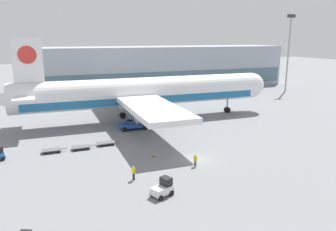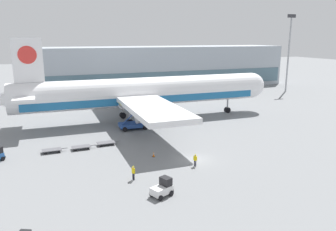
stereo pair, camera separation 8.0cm
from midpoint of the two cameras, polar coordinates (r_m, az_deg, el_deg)
ground_plane at (r=47.33m, az=4.91°, el=-7.65°), size 400.00×400.00×0.00m
terminal_building at (r=114.59m, az=-1.78°, el=8.41°), size 90.00×18.20×14.00m
light_mast at (r=111.45m, az=20.35°, el=10.98°), size 2.80×0.50×23.94m
airplane_main at (r=67.96m, az=-4.63°, el=3.95°), size 58.07×48.13×17.00m
scissor_lift_loader at (r=62.44m, az=-6.09°, el=-0.58°), size 5.25×3.44×5.04m
baggage_tug_foreground at (r=36.80m, az=-0.87°, el=-12.52°), size 2.79×2.36×2.00m
baggage_dolly_lead at (r=52.83m, az=-19.54°, el=-5.68°), size 3.72×1.56×0.48m
baggage_dolly_second at (r=52.93m, az=-14.83°, el=-5.30°), size 3.72×1.56×0.48m
baggage_dolly_third at (r=54.07m, az=-10.67°, el=-4.68°), size 3.72×1.56×0.48m
ground_crew_near at (r=40.60m, az=-6.00°, el=-9.69°), size 0.36×0.52×1.83m
ground_crew_far at (r=44.61m, az=4.81°, el=-7.59°), size 0.38×0.49×1.73m
traffic_cone_near at (r=48.13m, az=-2.48°, el=-6.77°), size 0.40×0.40×0.76m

